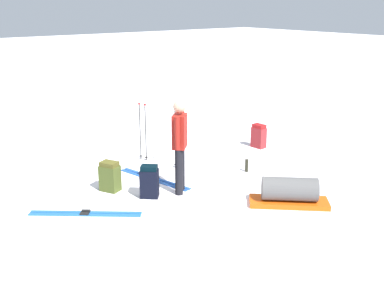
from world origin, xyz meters
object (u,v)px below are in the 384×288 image
object	(u,v)px
backpack_large_dark	(110,177)
backpack_small_spare	(149,182)
ski_pair_far	(85,214)
skier_standing	(180,142)
backpack_bright	(259,136)
ski_poles_planted_far	(143,128)
ski_poles_planted_near	(178,136)
ski_pair_near	(154,179)
thermos_bottle	(247,166)
gear_sled	(289,192)

from	to	relation	value
backpack_large_dark	backpack_small_spare	bearing A→B (deg)	30.94
ski_pair_far	backpack_small_spare	size ratio (longest dim) A/B	2.59
skier_standing	backpack_bright	world-z (taller)	skier_standing
ski_poles_planted_far	backpack_large_dark	bearing A→B (deg)	-51.66
backpack_bright	ski_poles_planted_far	xyz separation A→B (m)	(-0.92, -2.63, 0.43)
backpack_bright	ski_poles_planted_near	bearing A→B (deg)	-90.26
ski_pair_far	ski_pair_near	bearing A→B (deg)	109.22
skier_standing	thermos_bottle	xyz separation A→B (m)	(-0.03, 1.71, -0.82)
ski_poles_planted_near	gear_sled	distance (m)	2.72
backpack_small_spare	backpack_large_dark	bearing A→B (deg)	-149.06
ski_poles_planted_far	gear_sled	distance (m)	3.65
skier_standing	ski_poles_planted_far	xyz separation A→B (m)	(-1.97, 0.45, -0.25)
skier_standing	ski_poles_planted_near	size ratio (longest dim) A/B	1.34
ski_poles_planted_near	thermos_bottle	world-z (taller)	ski_poles_planted_near
gear_sled	ski_poles_planted_far	bearing A→B (deg)	-169.06
thermos_bottle	backpack_bright	bearing A→B (deg)	126.43
backpack_large_dark	ski_poles_planted_near	world-z (taller)	ski_poles_planted_near
backpack_large_dark	gear_sled	distance (m)	3.21
skier_standing	ski_poles_planted_near	distance (m)	1.30
backpack_small_spare	gear_sled	world-z (taller)	backpack_small_spare
ski_pair_far	ski_poles_planted_near	world-z (taller)	ski_poles_planted_near
ski_pair_near	backpack_bright	bearing A→B (deg)	94.31
backpack_bright	ski_poles_planted_far	world-z (taller)	ski_poles_planted_far
ski_pair_near	backpack_large_dark	distance (m)	0.97
skier_standing	backpack_small_spare	size ratio (longest dim) A/B	2.89
ski_pair_near	ski_pair_far	distance (m)	1.84
skier_standing	backpack_small_spare	xyz separation A→B (m)	(-0.15, -0.56, -0.67)
backpack_bright	backpack_small_spare	size ratio (longest dim) A/B	0.95
ski_pair_near	backpack_bright	size ratio (longest dim) A/B	3.09
ski_pair_far	ski_poles_planted_far	xyz separation A→B (m)	(-1.76, 2.23, 0.69)
backpack_large_dark	thermos_bottle	world-z (taller)	backpack_large_dark
skier_standing	backpack_large_dark	distance (m)	1.45
skier_standing	backpack_bright	size ratio (longest dim) A/B	3.03
backpack_large_dark	ski_poles_planted_near	bearing A→B (deg)	97.21
skier_standing	ski_pair_far	distance (m)	2.02
ski_poles_planted_near	ski_poles_planted_far	size ratio (longest dim) A/B	1.00
backpack_bright	thermos_bottle	xyz separation A→B (m)	(1.02, -1.38, -0.14)
ski_pair_far	backpack_large_dark	bearing A→B (deg)	128.39
ski_pair_near	ski_poles_planted_near	bearing A→B (deg)	108.08
ski_poles_planted_near	backpack_bright	bearing A→B (deg)	89.74
ski_poles_planted_near	ski_pair_near	bearing A→B (deg)	-71.92
ski_pair_near	ski_pair_far	xyz separation A→B (m)	(0.61, -1.74, -0.00)
backpack_large_dark	skier_standing	bearing A→B (deg)	48.97
ski_pair_near	backpack_bright	world-z (taller)	backpack_bright
ski_poles_planted_far	thermos_bottle	world-z (taller)	ski_poles_planted_far
backpack_bright	ski_poles_planted_far	distance (m)	2.82
ski_pair_near	thermos_bottle	distance (m)	1.91
thermos_bottle	gear_sled	bearing A→B (deg)	-19.32
ski_pair_far	backpack_large_dark	distance (m)	1.06
thermos_bottle	ski_poles_planted_far	bearing A→B (deg)	-147.19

